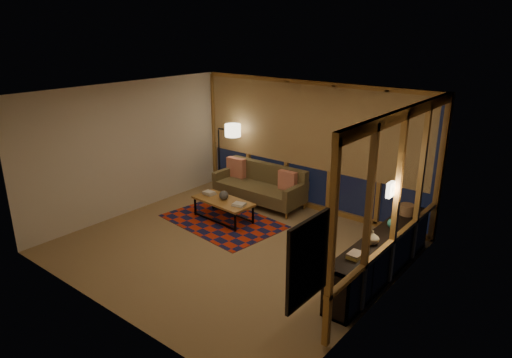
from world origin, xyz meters
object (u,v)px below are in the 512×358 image
Objects in this scene: coffee_table at (223,210)px; floor_lamp at (219,157)px; sofa at (259,185)px; bookshelf at (381,256)px.

floor_lamp is at bearing 139.63° from coffee_table.
sofa is 0.70× the size of bookshelf.
sofa is 1.30m from floor_lamp.
bookshelf is at bearing 2.54° from coffee_table.
bookshelf is (3.40, -0.10, 0.15)m from coffee_table.
coffee_table is at bearing -90.31° from sofa.
sofa is at bearing -13.71° from floor_lamp.
floor_lamp is (-1.23, 0.06, 0.41)m from sofa.
floor_lamp is at bearing 177.04° from sofa.
sofa is 1.59× the size of coffee_table.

